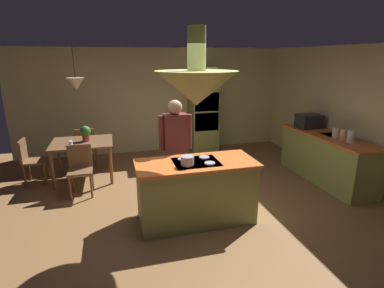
{
  "coord_description": "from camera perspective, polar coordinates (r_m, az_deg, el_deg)",
  "views": [
    {
      "loc": [
        -1.09,
        -4.04,
        2.34
      ],
      "look_at": [
        0.1,
        0.4,
        1.0
      ],
      "focal_mm": 28.12,
      "sensor_mm": 36.0,
      "label": 1
    }
  ],
  "objects": [
    {
      "name": "potted_plant_on_table",
      "position": [
        6.16,
        -19.54,
        2.06
      ],
      "size": [
        0.2,
        0.2,
        0.3
      ],
      "color": "#99382D",
      "rests_on": "dining_table"
    },
    {
      "name": "kitchen_island",
      "position": [
        4.41,
        0.77,
        -8.95
      ],
      "size": [
        1.7,
        0.77,
        0.93
      ],
      "color": "#8C934C",
      "rests_on": "ground"
    },
    {
      "name": "canister_tea",
      "position": [
        6.1,
        25.66,
        1.95
      ],
      "size": [
        0.13,
        0.13,
        0.17
      ],
      "primitive_type": "cylinder",
      "color": "silver",
      "rests_on": "counter_run_right"
    },
    {
      "name": "canister_flour",
      "position": [
        5.84,
        27.93,
        1.28
      ],
      "size": [
        0.13,
        0.13,
        0.22
      ],
      "primitive_type": "cylinder",
      "color": "silver",
      "rests_on": "counter_run_right"
    },
    {
      "name": "wall_right",
      "position": [
        6.3,
        28.99,
        4.48
      ],
      "size": [
        0.1,
        7.2,
        2.55
      ],
      "primitive_type": "cube",
      "color": "beige",
      "rests_on": "ground"
    },
    {
      "name": "person_at_island",
      "position": [
        4.79,
        -3.14,
        -0.26
      ],
      "size": [
        0.53,
        0.23,
        1.7
      ],
      "color": "tan",
      "rests_on": "ground"
    },
    {
      "name": "counter_run_right",
      "position": [
        6.36,
        24.12,
        -2.32
      ],
      "size": [
        0.73,
        2.16,
        0.91
      ],
      "color": "#8C934C",
      "rests_on": "ground"
    },
    {
      "name": "range_hood",
      "position": [
        4.01,
        0.85,
        10.91
      ],
      "size": [
        1.1,
        1.1,
        1.0
      ],
      "color": "#8C934C"
    },
    {
      "name": "microwave_on_counter",
      "position": [
        6.7,
        21.31,
        4.09
      ],
      "size": [
        0.46,
        0.36,
        0.28
      ],
      "primitive_type": "cube",
      "color": "#232326",
      "rests_on": "counter_run_right"
    },
    {
      "name": "dining_table",
      "position": [
        6.2,
        -20.05,
        -0.41
      ],
      "size": [
        1.14,
        0.95,
        0.76
      ],
      "color": "brown",
      "rests_on": "ground"
    },
    {
      "name": "wall_back",
      "position": [
        7.64,
        -6.72,
        8.15
      ],
      "size": [
        6.8,
        0.1,
        2.55
      ],
      "primitive_type": "cube",
      "color": "beige",
      "rests_on": "ground"
    },
    {
      "name": "cooking_pot_on_cooktop",
      "position": [
        4.05,
        -0.88,
        -3.14
      ],
      "size": [
        0.18,
        0.18,
        0.12
      ],
      "primitive_type": "cylinder",
      "color": "#B2B2B7",
      "rests_on": "kitchen_island"
    },
    {
      "name": "chair_at_corner",
      "position": [
        6.41,
        -28.35,
        -2.41
      ],
      "size": [
        0.4,
        0.4,
        0.87
      ],
      "rotation": [
        0.0,
        0.0,
        1.57
      ],
      "color": "brown",
      "rests_on": "ground"
    },
    {
      "name": "chair_facing_island",
      "position": [
        5.59,
        -20.43,
        -3.99
      ],
      "size": [
        0.4,
        0.4,
        0.87
      ],
      "color": "brown",
      "rests_on": "ground"
    },
    {
      "name": "ground",
      "position": [
        4.79,
        0.08,
        -12.96
      ],
      "size": [
        8.16,
        8.16,
        0.0
      ],
      "primitive_type": "plane",
      "color": "olive"
    },
    {
      "name": "pendant_light_over_table",
      "position": [
        5.99,
        -21.17,
        10.61
      ],
      "size": [
        0.32,
        0.32,
        0.82
      ],
      "color": "beige"
    },
    {
      "name": "canister_sugar",
      "position": [
        5.97,
        26.76,
        1.57
      ],
      "size": [
        0.11,
        0.11,
        0.18
      ],
      "primitive_type": "cylinder",
      "color": "#E0B78C",
      "rests_on": "counter_run_right"
    },
    {
      "name": "chair_by_back_wall",
      "position": [
        6.91,
        -19.49,
        -0.1
      ],
      "size": [
        0.4,
        0.4,
        0.87
      ],
      "rotation": [
        0.0,
        0.0,
        3.14
      ],
      "color": "brown",
      "rests_on": "ground"
    },
    {
      "name": "oven_tower",
      "position": [
        7.53,
        2.16,
        6.31
      ],
      "size": [
        0.66,
        0.62,
        2.08
      ],
      "color": "#8C934C",
      "rests_on": "ground"
    },
    {
      "name": "cup_on_table",
      "position": [
        5.96,
        -22.04,
        0.11
      ],
      "size": [
        0.07,
        0.07,
        0.09
      ],
      "primitive_type": "cylinder",
      "color": "white",
      "rests_on": "dining_table"
    }
  ]
}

